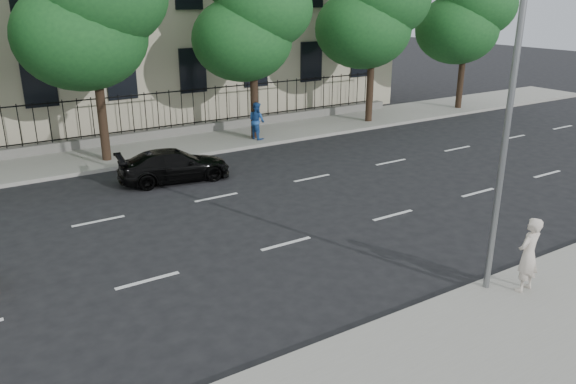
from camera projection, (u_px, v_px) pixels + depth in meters
name	position (u px, v px, depth m)	size (l,w,h in m)	color
ground	(340.00, 280.00, 13.72)	(120.00, 120.00, 0.00)	black
near_sidewalk	(471.00, 363.00, 10.51)	(60.00, 4.00, 0.15)	gray
far_sidewalk	(148.00, 150.00, 24.84)	(60.00, 4.00, 0.15)	gray
lane_markings	(248.00, 218.00, 17.50)	(49.60, 4.62, 0.01)	silver
iron_fence	(134.00, 130.00, 26.00)	(30.00, 0.50, 2.20)	slate
street_light	(493.00, 67.00, 11.86)	(0.25, 3.32, 8.05)	slate
tree_d	(251.00, 12.00, 24.96)	(5.34, 4.94, 8.84)	#382619
tree_e	(373.00, 3.00, 28.37)	(5.71, 5.31, 9.46)	#382619
tree_f	(466.00, 7.00, 32.02)	(5.52, 5.12, 9.01)	#382619
black_sedan	(174.00, 165.00, 20.84)	(1.67, 4.12, 1.20)	black
woman_near	(528.00, 255.00, 12.68)	(0.65, 0.43, 1.79)	beige
pedestrian_far	(257.00, 121.00, 26.21)	(0.84, 0.66, 1.73)	#214D96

